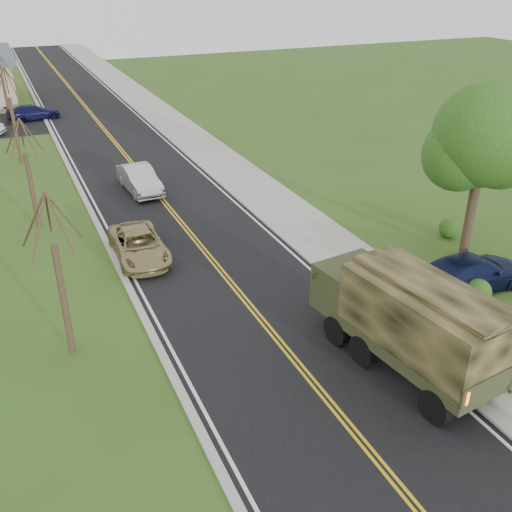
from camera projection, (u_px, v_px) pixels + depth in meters
ground at (405, 494)px, 14.91m from camera, size 160.00×160.00×0.00m
road at (105, 131)px, 47.36m from camera, size 8.00×120.00×0.01m
curb_right at (154, 125)px, 48.85m from camera, size 0.30×120.00×0.12m
sidewalk_right at (174, 123)px, 49.49m from camera, size 3.20×120.00×0.10m
curb_left at (53, 136)px, 45.82m from camera, size 0.30×120.00×0.10m
leafy_tree at (484, 143)px, 24.54m from camera, size 4.83×4.50×8.10m
bare_tree_a at (61, 287)px, 19.27m from camera, size 1.93×2.26×6.08m
bare_tree_b at (30, 182)px, 29.07m from camera, size 1.83×2.14×5.73m
bare_tree_c at (14, 123)px, 38.67m from camera, size 2.04×2.39×6.42m
bare_tree_d at (5, 93)px, 48.50m from camera, size 1.88×2.20×5.91m
military_truck at (409, 316)px, 18.73m from camera, size 3.38×7.44×3.59m
suv_champagne at (139, 245)px, 26.60m from camera, size 2.34×4.89×1.35m
sedan_silver at (140, 179)px, 34.45m from camera, size 1.92×4.76×1.54m
pickup_navy at (472, 272)px, 24.10m from camera, size 5.23×2.27×1.50m
lot_car_navy at (33, 112)px, 50.48m from camera, size 4.84×2.63×1.33m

